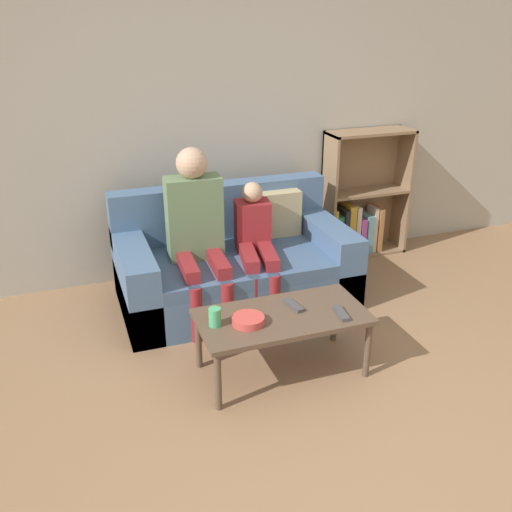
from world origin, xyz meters
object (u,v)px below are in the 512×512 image
couch (234,266)px  bookshelf (359,208)px  cup_near (215,317)px  tv_remote_1 (294,305)px  person_adult (196,223)px  person_child (255,241)px  coffee_table (282,321)px  tv_remote_0 (341,313)px  snack_bowl (248,320)px

couch → bookshelf: bearing=20.2°
cup_near → tv_remote_1: size_ratio=0.62×
cup_near → bookshelf: bearing=40.5°
person_adult → tv_remote_1: size_ratio=6.85×
person_child → cup_near: size_ratio=8.31×
bookshelf → person_adult: (-1.62, -0.56, 0.26)m
coffee_table → tv_remote_1: tv_remote_1 is taller
tv_remote_0 → snack_bowl: (-0.55, 0.09, 0.01)m
tv_remote_0 → tv_remote_1: size_ratio=0.99×
tv_remote_0 → snack_bowl: snack_bowl is taller
couch → coffee_table: couch is taller
person_child → bookshelf: bearing=37.4°
person_adult → snack_bowl: person_adult is taller
couch → tv_remote_0: 1.19m
bookshelf → snack_bowl: size_ratio=5.86×
person_child → tv_remote_0: size_ratio=5.22×
tv_remote_1 → snack_bowl: 0.34m
tv_remote_1 → person_child: bearing=77.2°
bookshelf → coffee_table: bookshelf is taller
couch → snack_bowl: size_ratio=8.95×
couch → cup_near: bearing=-113.1°
bookshelf → tv_remote_0: (-1.02, -1.63, -0.01)m
tv_remote_1 → tv_remote_0: bearing=-48.5°
cup_near → snack_bowl: size_ratio=0.58×
snack_bowl → tv_remote_0: bearing=-9.2°
coffee_table → cup_near: (-0.41, 0.01, 0.10)m
person_adult → couch: bearing=17.5°
person_child → tv_remote_1: size_ratio=5.19×
person_adult → cup_near: bearing=-95.6°
cup_near → tv_remote_0: cup_near is taller
tv_remote_1 → snack_bowl: snack_bowl is taller
coffee_table → person_adult: 1.04m
coffee_table → tv_remote_0: tv_remote_0 is taller
person_child → snack_bowl: person_child is taller
person_child → tv_remote_1: person_child is taller
bookshelf → person_child: bookshelf is taller
tv_remote_0 → tv_remote_1: 0.29m
coffee_table → person_adult: person_adult is taller
cup_near → snack_bowl: cup_near is taller
person_adult → snack_bowl: size_ratio=6.31×
coffee_table → person_child: size_ratio=1.11×
tv_remote_0 → tv_remote_1: bearing=147.8°
person_adult → coffee_table: bearing=-71.1°
tv_remote_0 → snack_bowl: 0.56m
person_adult → snack_bowl: 1.01m
person_child → snack_bowl: bearing=-102.0°
couch → bookshelf: bookshelf is taller
coffee_table → tv_remote_1: bearing=33.2°
person_child → coffee_table: bearing=-89.3°
snack_bowl → couch: bearing=76.9°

